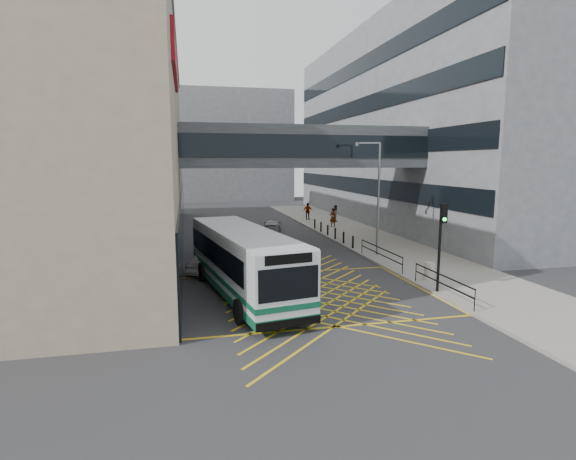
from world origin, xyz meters
TOP-DOWN VIEW (x-y plane):
  - ground at (0.00, 0.00)m, footprint 120.00×120.00m
  - building_whsmith at (-17.98, 16.00)m, footprint 24.17×42.00m
  - building_right at (23.98, 24.00)m, footprint 24.09×44.00m
  - building_far at (-2.00, 60.00)m, footprint 28.00×16.00m
  - skybridge at (3.00, 12.00)m, footprint 20.00×4.10m
  - pavement at (9.00, 15.00)m, footprint 6.00×54.00m
  - box_junction at (0.00, 0.00)m, footprint 12.00×9.00m
  - bus at (-3.02, 0.68)m, footprint 4.56×11.74m
  - car_white at (-4.50, 5.71)m, footprint 3.15×4.36m
  - car_dark at (-3.21, 10.18)m, footprint 3.29×4.99m
  - car_silver at (2.17, 20.04)m, footprint 2.53×4.25m
  - traffic_light at (6.24, -1.57)m, footprint 0.31×0.50m
  - street_lamp at (6.82, 7.42)m, footprint 1.64×0.90m
  - litter_bin at (7.02, 0.66)m, footprint 0.54×0.54m
  - kerb_railings at (6.15, 1.78)m, footprint 0.05×12.54m
  - bollards at (6.25, 15.00)m, footprint 0.14×10.14m
  - pedestrian_a at (8.23, 20.60)m, footprint 0.80×0.64m
  - pedestrian_b at (9.74, 24.06)m, footprint 0.99×0.82m
  - pedestrian_c at (7.36, 26.57)m, footprint 1.19×0.92m

SIDE VIEW (x-z plane):
  - ground at x=0.00m, z-range 0.00..0.00m
  - box_junction at x=0.00m, z-range 0.00..0.01m
  - pavement at x=9.00m, z-range 0.00..0.16m
  - bollards at x=6.25m, z-range 0.16..1.06m
  - car_silver at x=2.17m, z-range 0.00..1.24m
  - litter_bin at x=7.02m, z-range 0.16..1.10m
  - car_white at x=-4.50m, z-range 0.00..1.28m
  - car_dark at x=-3.21m, z-range 0.00..1.45m
  - kerb_railings at x=6.15m, z-range 0.38..1.38m
  - pedestrian_b at x=9.74m, z-range 0.16..1.92m
  - pedestrian_a at x=8.23m, z-range 0.16..1.98m
  - pedestrian_c at x=7.36m, z-range 0.16..1.98m
  - bus at x=-3.02m, z-range 0.12..3.33m
  - traffic_light at x=6.24m, z-range 0.81..5.13m
  - street_lamp at x=6.82m, z-range 0.69..8.24m
  - skybridge at x=3.00m, z-range 6.00..9.00m
  - building_whsmith at x=-17.98m, z-range 0.00..16.00m
  - building_far at x=-2.00m, z-range 0.00..18.00m
  - building_right at x=23.98m, z-range 0.00..20.00m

